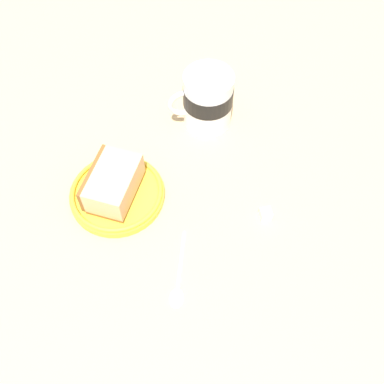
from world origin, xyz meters
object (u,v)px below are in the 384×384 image
tea_mug (207,99)px  teaspoon (178,284)px  small_plate (117,193)px  sugar_cube (266,214)px  cake_slice (113,183)px

tea_mug → teaspoon: bearing=-137.5°
small_plate → tea_mug: (21.14, 3.32, 4.55)cm
small_plate → sugar_cube: size_ratio=8.92×
cake_slice → tea_mug: bearing=8.3°
tea_mug → small_plate: bearing=-171.1°
cake_slice → tea_mug: tea_mug is taller
cake_slice → sugar_cube: cake_slice is taller
cake_slice → small_plate: bearing=-56.0°
small_plate → teaspoon: (-1.74, -17.61, -0.53)cm
cake_slice → teaspoon: 18.19cm
tea_mug → teaspoon: size_ratio=1.12×
tea_mug → sugar_cube: tea_mug is taller
cake_slice → teaspoon: bearing=-95.1°
cake_slice → sugar_cube: (15.58, -17.59, -2.77)cm
teaspoon → sugar_cube: (17.17, 0.24, 0.48)cm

